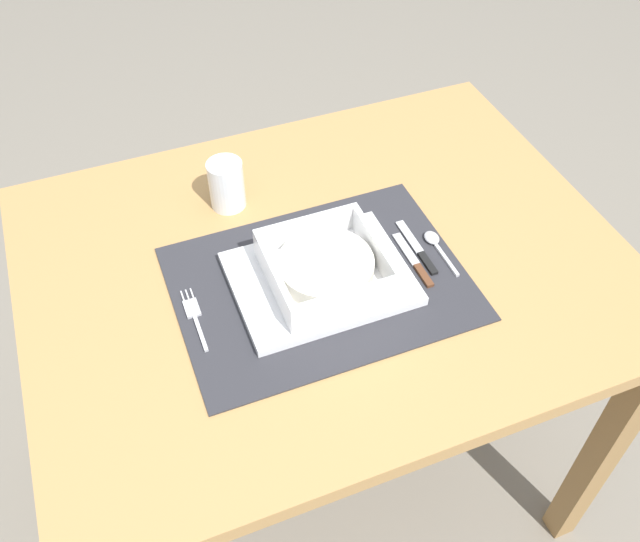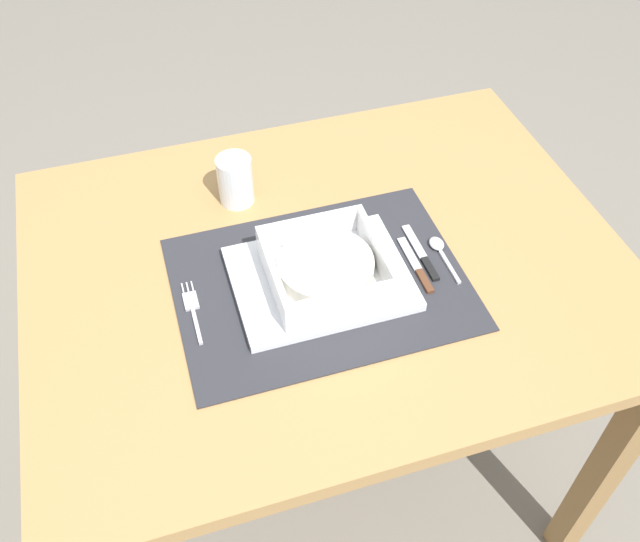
{
  "view_description": "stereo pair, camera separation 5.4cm",
  "coord_description": "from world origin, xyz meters",
  "px_view_note": "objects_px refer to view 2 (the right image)",
  "views": [
    {
      "loc": [
        -0.3,
        -0.74,
        1.56
      ],
      "look_at": [
        -0.03,
        -0.05,
        0.76
      ],
      "focal_mm": 38.79,
      "sensor_mm": 36.0,
      "label": 1
    },
    {
      "loc": [
        -0.25,
        -0.76,
        1.56
      ],
      "look_at": [
        -0.03,
        -0.05,
        0.76
      ],
      "focal_mm": 38.79,
      "sensor_mm": 36.0,
      "label": 2
    }
  ],
  "objects_px": {
    "dining_table": "(327,298)",
    "spoon": "(439,248)",
    "drinking_glass": "(236,183)",
    "porridge_bowl": "(326,269)",
    "butter_knife": "(422,256)",
    "fork": "(192,308)",
    "bread_knife": "(417,268)"
  },
  "relations": [
    {
      "from": "porridge_bowl",
      "to": "spoon",
      "type": "xyz_separation_m",
      "value": [
        0.21,
        0.02,
        -0.03
      ]
    },
    {
      "from": "porridge_bowl",
      "to": "fork",
      "type": "xyz_separation_m",
      "value": [
        -0.21,
        0.01,
        -0.04
      ]
    },
    {
      "from": "butter_knife",
      "to": "bread_knife",
      "type": "xyz_separation_m",
      "value": [
        -0.02,
        -0.02,
        0.0
      ]
    },
    {
      "from": "spoon",
      "to": "butter_knife",
      "type": "bearing_deg",
      "value": -166.05
    },
    {
      "from": "dining_table",
      "to": "butter_knife",
      "type": "relative_size",
      "value": 7.46
    },
    {
      "from": "dining_table",
      "to": "drinking_glass",
      "type": "height_order",
      "value": "drinking_glass"
    },
    {
      "from": "spoon",
      "to": "butter_knife",
      "type": "relative_size",
      "value": 0.81
    },
    {
      "from": "spoon",
      "to": "porridge_bowl",
      "type": "bearing_deg",
      "value": -171.73
    },
    {
      "from": "butter_knife",
      "to": "drinking_glass",
      "type": "distance_m",
      "value": 0.35
    },
    {
      "from": "dining_table",
      "to": "bread_knife",
      "type": "distance_m",
      "value": 0.18
    },
    {
      "from": "spoon",
      "to": "bread_knife",
      "type": "xyz_separation_m",
      "value": [
        -0.05,
        -0.03,
        -0.0
      ]
    },
    {
      "from": "drinking_glass",
      "to": "porridge_bowl",
      "type": "bearing_deg",
      "value": -70.07
    },
    {
      "from": "butter_knife",
      "to": "drinking_glass",
      "type": "bearing_deg",
      "value": 133.64
    },
    {
      "from": "bread_knife",
      "to": "drinking_glass",
      "type": "xyz_separation_m",
      "value": [
        -0.24,
        0.26,
        0.03
      ]
    },
    {
      "from": "drinking_glass",
      "to": "butter_knife",
      "type": "bearing_deg",
      "value": -41.89
    },
    {
      "from": "dining_table",
      "to": "spoon",
      "type": "bearing_deg",
      "value": -12.18
    },
    {
      "from": "fork",
      "to": "bread_knife",
      "type": "xyz_separation_m",
      "value": [
        0.37,
        -0.03,
        0.0
      ]
    },
    {
      "from": "porridge_bowl",
      "to": "drinking_glass",
      "type": "height_order",
      "value": "drinking_glass"
    },
    {
      "from": "dining_table",
      "to": "butter_knife",
      "type": "distance_m",
      "value": 0.19
    },
    {
      "from": "spoon",
      "to": "fork",
      "type": "bearing_deg",
      "value": -176.07
    },
    {
      "from": "porridge_bowl",
      "to": "butter_knife",
      "type": "relative_size",
      "value": 1.35
    },
    {
      "from": "fork",
      "to": "drinking_glass",
      "type": "relative_size",
      "value": 1.38
    },
    {
      "from": "porridge_bowl",
      "to": "drinking_glass",
      "type": "relative_size",
      "value": 1.97
    },
    {
      "from": "fork",
      "to": "bread_knife",
      "type": "bearing_deg",
      "value": -7.92
    },
    {
      "from": "dining_table",
      "to": "bread_knife",
      "type": "xyz_separation_m",
      "value": [
        0.13,
        -0.07,
        0.11
      ]
    },
    {
      "from": "spoon",
      "to": "butter_knife",
      "type": "distance_m",
      "value": 0.03
    },
    {
      "from": "porridge_bowl",
      "to": "bread_knife",
      "type": "xyz_separation_m",
      "value": [
        0.15,
        -0.01,
        -0.03
      ]
    },
    {
      "from": "porridge_bowl",
      "to": "bread_knife",
      "type": "relative_size",
      "value": 1.4
    },
    {
      "from": "dining_table",
      "to": "porridge_bowl",
      "type": "height_order",
      "value": "porridge_bowl"
    },
    {
      "from": "fork",
      "to": "drinking_glass",
      "type": "xyz_separation_m",
      "value": [
        0.12,
        0.23,
        0.03
      ]
    },
    {
      "from": "fork",
      "to": "spoon",
      "type": "height_order",
      "value": "spoon"
    },
    {
      "from": "porridge_bowl",
      "to": "fork",
      "type": "height_order",
      "value": "porridge_bowl"
    }
  ]
}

